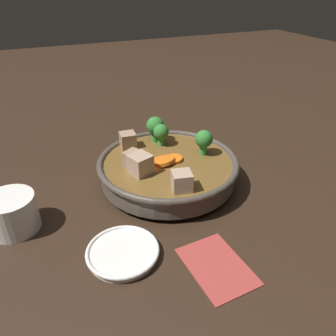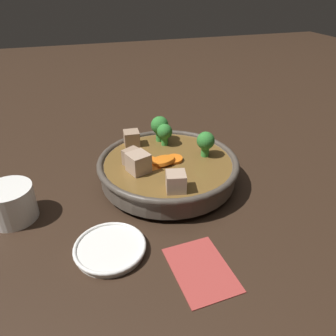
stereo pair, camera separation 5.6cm
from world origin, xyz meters
The scene contains 5 objects.
ground_plane centered at (0.00, 0.00, 0.00)m, with size 3.00×3.00×0.00m, color black.
stirfry_bowl centered at (0.00, 0.00, 0.03)m, with size 0.27×0.27×0.10m.
side_saucer centered at (-0.15, 0.14, 0.01)m, with size 0.11×0.11×0.01m.
tea_cup centered at (-0.03, 0.28, 0.03)m, with size 0.08×0.08×0.06m.
napkin centered at (-0.23, 0.02, 0.00)m, with size 0.11×0.08×0.00m.
Camera 1 is at (-0.49, 0.21, 0.36)m, focal length 35.00 mm.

